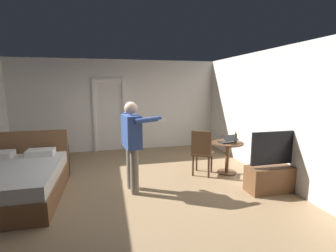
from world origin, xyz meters
TOP-DOWN VIEW (x-y plane):
  - ground_plane at (0.00, 0.00)m, footprint 6.48×6.48m
  - wall_back at (0.00, 2.95)m, footprint 6.13×0.12m
  - wall_right at (3.00, 0.00)m, footprint 0.12×6.03m
  - doorway_frame at (-0.27, 2.87)m, footprint 0.93×0.08m
  - bed at (-2.00, 0.04)m, footprint 1.67×2.01m
  - tv_flatscreen at (2.64, -0.76)m, footprint 1.05×0.40m
  - side_table at (2.22, 0.30)m, footprint 0.68×0.68m
  - laptop at (2.20, 0.26)m, footprint 0.37×0.37m
  - bottle_on_table at (2.36, 0.22)m, footprint 0.06×0.06m
  - wooden_chair at (1.62, 0.30)m, footprint 0.58×0.58m
  - person_blue_shirt at (0.10, -0.14)m, footprint 0.74×0.65m
  - suitcase_dark at (-1.63, 2.07)m, footprint 0.60×0.45m

SIDE VIEW (x-z plane):
  - ground_plane at x=0.00m, z-range 0.00..0.00m
  - suitcase_dark at x=-1.63m, z-range 0.00..0.42m
  - bed at x=-2.00m, z-range -0.21..0.81m
  - tv_flatscreen at x=2.64m, z-range -0.24..0.89m
  - side_table at x=2.22m, z-range 0.13..0.83m
  - wooden_chair at x=1.62m, z-range 0.05..1.04m
  - laptop at x=2.20m, z-range 0.67..0.84m
  - bottle_on_table at x=2.36m, z-range 0.68..0.92m
  - person_blue_shirt at x=0.10m, z-range 0.14..1.79m
  - doorway_frame at x=-0.27m, z-range 0.16..2.29m
  - wall_back at x=0.00m, z-range 0.00..2.67m
  - wall_right at x=3.00m, z-range 0.00..2.67m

